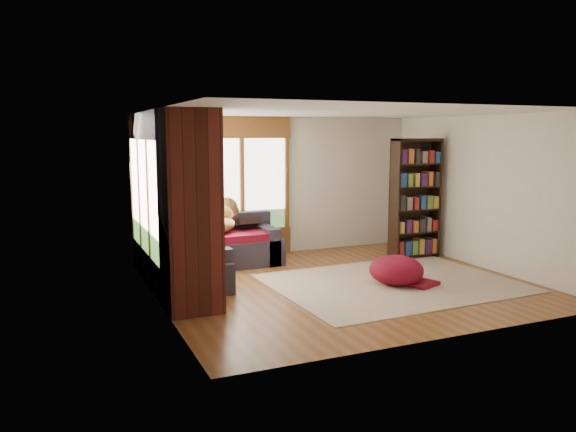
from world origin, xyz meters
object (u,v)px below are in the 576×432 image
object	(u,v)px
area_rug	(392,283)
dog_brindle	(191,236)
brick_chimney	(190,211)
pouf	(396,269)
dog_tan	(215,221)
bookshelf	(415,199)
sectional_sofa	(189,254)

from	to	relation	value
area_rug	dog_brindle	distance (m)	3.17
brick_chimney	pouf	bearing A→B (deg)	-0.12
dog_tan	area_rug	bearing A→B (deg)	-59.06
bookshelf	dog_tan	world-z (taller)	bookshelf
dog_brindle	brick_chimney	bearing A→B (deg)	170.71
sectional_sofa	bookshelf	bearing A→B (deg)	-10.54
brick_chimney	sectional_sofa	distance (m)	2.32
bookshelf	dog_brindle	distance (m)	4.25
pouf	dog_tan	bearing A→B (deg)	135.82
sectional_sofa	pouf	world-z (taller)	sectional_sofa
sectional_sofa	dog_tan	world-z (taller)	dog_tan
bookshelf	brick_chimney	bearing A→B (deg)	-162.12
area_rug	dog_brindle	size ratio (longest dim) A/B	4.77
sectional_sofa	dog_tan	bearing A→B (deg)	11.32
brick_chimney	sectional_sofa	xyz separation A→B (m)	(0.45, 2.05, -1.00)
area_rug	bookshelf	size ratio (longest dim) A/B	1.65
sectional_sofa	bookshelf	distance (m)	4.21
bookshelf	area_rug	bearing A→B (deg)	-134.86
bookshelf	pouf	bearing A→B (deg)	-133.15
sectional_sofa	area_rug	xyz separation A→B (m)	(2.69, -1.99, -0.30)
brick_chimney	bookshelf	world-z (taller)	brick_chimney
pouf	area_rug	bearing A→B (deg)	108.96
area_rug	dog_tan	xyz separation A→B (m)	(-2.21, 2.11, 0.80)
dog_brindle	dog_tan	bearing A→B (deg)	-30.66
pouf	dog_brindle	bearing A→B (deg)	155.68
area_rug	dog_tan	distance (m)	3.16
dog_tan	bookshelf	bearing A→B (deg)	-26.40
sectional_sofa	brick_chimney	bearing A→B (deg)	-104.73
sectional_sofa	dog_brindle	bearing A→B (deg)	-102.63
brick_chimney	area_rug	distance (m)	3.39
brick_chimney	sectional_sofa	bearing A→B (deg)	77.71
area_rug	bookshelf	world-z (taller)	bookshelf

